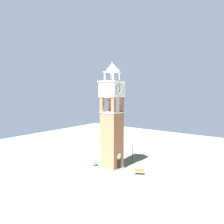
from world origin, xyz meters
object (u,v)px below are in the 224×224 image
(park_bench, at_px, (139,172))
(trash_bin, at_px, (122,158))
(clock_tower, at_px, (112,125))
(lamp_post, at_px, (132,151))

(park_bench, xyz_separation_m, trash_bin, (4.38, 6.46, -0.08))
(clock_tower, distance_m, lamp_post, 7.25)
(lamp_post, xyz_separation_m, trash_bin, (0.43, 2.77, -1.98))
(clock_tower, relative_size, trash_bin, 23.11)
(park_bench, distance_m, lamp_post, 5.73)
(lamp_post, height_order, trash_bin, lamp_post)
(clock_tower, bearing_deg, park_bench, -81.89)
(clock_tower, xyz_separation_m, park_bench, (0.71, -5.01, -7.29))
(park_bench, xyz_separation_m, lamp_post, (3.95, 3.69, 1.90))
(park_bench, height_order, lamp_post, lamp_post)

